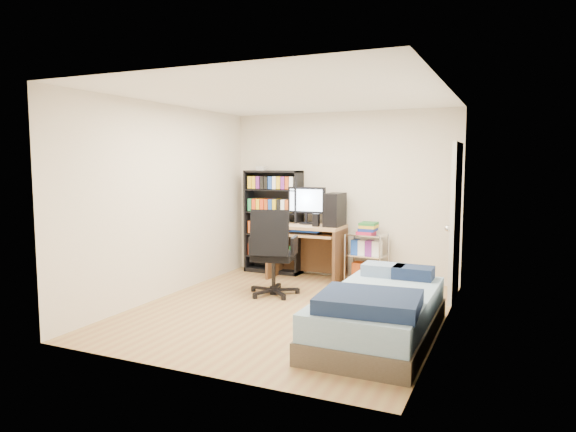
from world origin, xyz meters
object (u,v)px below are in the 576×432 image
at_px(bed, 379,313).
at_px(media_shelf, 273,220).
at_px(computer_desk, 315,230).
at_px(office_chair, 273,268).

bearing_deg(bed, media_shelf, 134.21).
distance_m(computer_desk, bed, 2.72).
relative_size(media_shelf, office_chair, 1.46).
xyz_separation_m(office_chair, bed, (1.69, -1.08, -0.11)).
height_order(computer_desk, office_chair, computer_desk).
xyz_separation_m(computer_desk, bed, (1.53, -2.20, -0.48)).
relative_size(office_chair, bed, 0.56).
bearing_deg(media_shelf, office_chair, -64.65).
bearing_deg(computer_desk, office_chair, -98.28).
bearing_deg(bed, computer_desk, 124.83).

